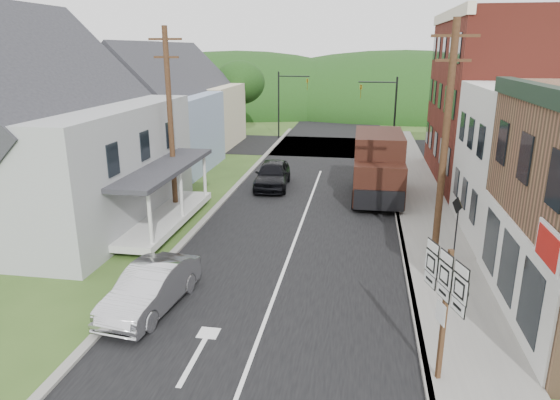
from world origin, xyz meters
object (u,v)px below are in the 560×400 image
at_px(silver_sedan, 151,289).
at_px(dark_sedan, 273,174).
at_px(route_sign_cluster, 444,297).
at_px(warning_sign, 457,219).
at_px(delivery_van, 378,166).

height_order(silver_sedan, dark_sedan, dark_sedan).
relative_size(silver_sedan, dark_sedan, 0.92).
distance_m(route_sign_cluster, warning_sign, 8.03).
distance_m(delivery_van, warning_sign, 8.70).
xyz_separation_m(dark_sedan, warning_sign, (8.89, -9.44, 0.93)).
relative_size(delivery_van, route_sign_cluster, 1.87).
bearing_deg(delivery_van, dark_sedan, 168.46).
relative_size(silver_sedan, warning_sign, 1.75).
bearing_deg(warning_sign, delivery_van, 87.07).
distance_m(dark_sedan, delivery_van, 6.29).
relative_size(silver_sedan, delivery_van, 0.68).
bearing_deg(warning_sign, dark_sedan, 111.64).
bearing_deg(dark_sedan, silver_sedan, -98.11).
distance_m(delivery_van, route_sign_cluster, 16.12).
bearing_deg(delivery_van, silver_sedan, -118.40).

